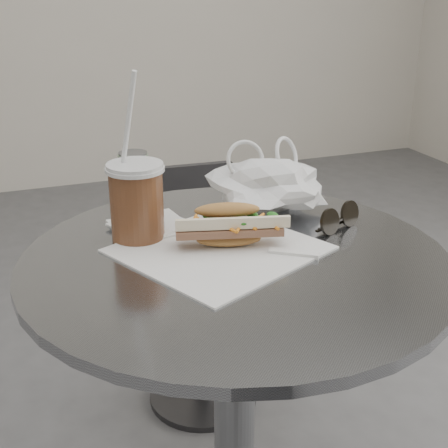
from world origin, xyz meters
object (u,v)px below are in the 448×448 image
object	(u,v)px
iced_coffee	(137,200)
sunglasses	(339,220)
drink_can	(134,180)
chair_far	(199,302)
cafe_table	(235,385)
banh_mi	(228,226)

from	to	relation	value
iced_coffee	sunglasses	bearing A→B (deg)	-14.17
drink_can	chair_far	bearing A→B (deg)	51.80
cafe_table	iced_coffee	bearing A→B (deg)	135.99
chair_far	drink_can	world-z (taller)	drink_can
drink_can	iced_coffee	bearing A→B (deg)	-101.39
iced_coffee	sunglasses	xyz separation A→B (m)	(0.37, -0.09, -0.06)
banh_mi	sunglasses	size ratio (longest dim) A/B	2.22
drink_can	banh_mi	bearing A→B (deg)	-67.15
sunglasses	drink_can	xyz separation A→B (m)	(-0.34, 0.26, 0.04)
chair_far	cafe_table	bearing A→B (deg)	81.47
banh_mi	iced_coffee	xyz separation A→B (m)	(-0.14, 0.10, 0.04)
chair_far	drink_can	distance (m)	0.62
cafe_table	drink_can	xyz separation A→B (m)	(-0.11, 0.30, 0.33)
chair_far	sunglasses	distance (m)	0.72
chair_far	iced_coffee	distance (m)	0.74
iced_coffee	banh_mi	bearing A→B (deg)	-33.61
chair_far	banh_mi	size ratio (longest dim) A/B	2.74
chair_far	banh_mi	bearing A→B (deg)	80.81
cafe_table	chair_far	xyz separation A→B (m)	(0.13, 0.60, -0.16)
cafe_table	banh_mi	size ratio (longest dim) A/B	3.03
sunglasses	drink_can	world-z (taller)	drink_can
iced_coffee	sunglasses	distance (m)	0.39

